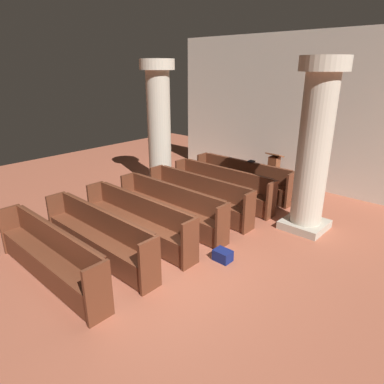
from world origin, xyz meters
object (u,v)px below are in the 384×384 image
at_px(pew_row_3, 171,205).
at_px(pew_row_5, 98,234).
at_px(pew_row_2, 198,194).
at_px(pillar_aisle_side, 314,146).
at_px(kneeler_box_navy, 223,255).
at_px(pew_row_4, 138,218).
at_px(pew_row_6, 49,254).
at_px(lectern, 273,172).
at_px(pillar_far_side, 159,123).
at_px(pew_row_1, 222,185).
at_px(pew_row_0, 242,177).
at_px(hymn_book, 251,161).

distance_m(pew_row_3, pew_row_5, 1.96).
xyz_separation_m(pew_row_2, pew_row_5, (0.00, -2.93, 0.00)).
bearing_deg(pew_row_5, pillar_aisle_side, 58.66).
bearing_deg(kneeler_box_navy, pillar_aisle_side, 77.27).
bearing_deg(pew_row_4, pew_row_5, -90.00).
xyz_separation_m(pew_row_5, pew_row_6, (0.00, -0.98, 0.00)).
bearing_deg(lectern, pillar_aisle_side, -45.86).
xyz_separation_m(lectern, kneeler_box_navy, (1.51, -4.52, -0.34)).
bearing_deg(pew_row_3, pillar_far_side, 141.89).
xyz_separation_m(pew_row_1, pew_row_4, (0.00, -2.93, 0.00)).
bearing_deg(pew_row_2, pillar_aisle_side, 22.85).
bearing_deg(pew_row_3, pew_row_5, -90.00).
xyz_separation_m(pew_row_5, lectern, (0.35, 6.06, -0.06)).
xyz_separation_m(pew_row_0, pew_row_5, (0.00, -4.89, 0.00)).
distance_m(pew_row_3, lectern, 4.12).
distance_m(pew_row_2, pillar_aisle_side, 2.98).
bearing_deg(pew_row_1, pew_row_3, -90.00).
height_order(pew_row_3, pillar_aisle_side, pillar_aisle_side).
bearing_deg(pew_row_0, pew_row_6, -90.00).
height_order(pew_row_3, hymn_book, hymn_book).
xyz_separation_m(pew_row_0, pew_row_2, (0.00, -1.96, 0.00)).
relative_size(pew_row_3, kneeler_box_navy, 9.21).
xyz_separation_m(pew_row_0, pillar_far_side, (-2.35, -1.09, 1.44)).
bearing_deg(kneeler_box_navy, pew_row_3, 167.21).
distance_m(pew_row_0, hymn_book, 0.52).
relative_size(pew_row_0, pillar_aisle_side, 0.83).
relative_size(pew_row_5, pillar_far_side, 0.83).
height_order(pew_row_3, pew_row_5, same).
xyz_separation_m(pew_row_4, pew_row_6, (0.00, -1.96, 0.00)).
height_order(hymn_book, kneeler_box_navy, hymn_book).
height_order(pew_row_1, pew_row_6, same).
height_order(pew_row_5, lectern, lectern).
bearing_deg(pillar_far_side, pew_row_1, 2.68).
xyz_separation_m(pew_row_2, pillar_aisle_side, (2.40, 1.01, 1.44)).
distance_m(pew_row_1, kneeler_box_navy, 3.04).
height_order(pew_row_5, pew_row_6, same).
relative_size(pew_row_0, pew_row_1, 1.00).
bearing_deg(pew_row_2, lectern, 83.57).
bearing_deg(pew_row_1, hymn_book, 82.63).
relative_size(pew_row_6, hymn_book, 16.33).
relative_size(pew_row_0, pew_row_6, 1.00).
xyz_separation_m(pew_row_2, pew_row_3, (0.00, -0.98, 0.00)).
relative_size(pew_row_2, pew_row_3, 1.00).
bearing_deg(pillar_aisle_side, pew_row_4, -128.99).
bearing_deg(pew_row_5, pew_row_1, 90.00).
xyz_separation_m(pew_row_6, lectern, (0.35, 7.04, -0.06)).
bearing_deg(pew_row_5, pew_row_0, 90.00).
relative_size(pew_row_0, lectern, 2.89).
bearing_deg(kneeler_box_navy, pew_row_5, -140.46).
relative_size(lectern, hymn_book, 5.65).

